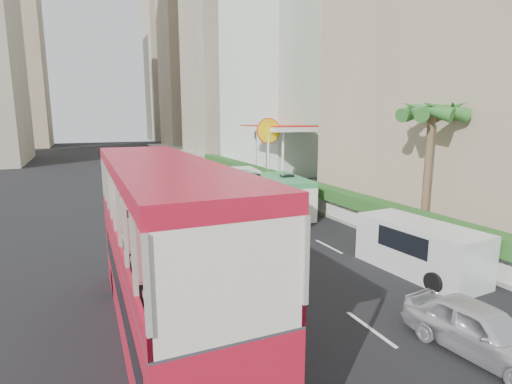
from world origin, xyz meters
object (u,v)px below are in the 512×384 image
shell_station (287,154)px  van_asset (236,214)px  minibus_near (250,202)px  panel_van_near (419,248)px  minibus_far (287,195)px  panel_van_far (246,182)px  double_decker_bus (164,252)px  car_silver_lane_a (240,256)px  car_silver_lane_b (478,354)px  palm_tree (427,175)px

shell_station → van_asset: bearing=-132.3°
minibus_near → panel_van_near: size_ratio=1.27×
minibus_far → minibus_near: bearing=-143.8°
minibus_far → panel_van_far: minibus_far is taller
double_decker_bus → minibus_far: 15.71m
double_decker_bus → van_asset: bearing=61.9°
panel_van_far → panel_van_near: bearing=-81.1°
double_decker_bus → panel_van_near: (10.27, 0.80, -1.50)m
car_silver_lane_a → minibus_near: 5.38m
car_silver_lane_a → shell_station: 21.25m
double_decker_bus → panel_van_far: (10.27, 19.35, -1.53)m
car_silver_lane_b → palm_tree: 10.92m
van_asset → minibus_near: 3.43m
panel_van_near → van_asset: bearing=100.9°
double_decker_bus → panel_van_far: double_decker_bus is taller
double_decker_bus → car_silver_lane_a: (4.33, 5.46, -2.53)m
minibus_near → shell_station: 15.98m
panel_van_near → shell_station: size_ratio=0.64×
minibus_near → minibus_far: (3.37, 1.90, -0.23)m
double_decker_bus → van_asset: double_decker_bus is taller
van_asset → panel_van_far: panel_van_far is taller
minibus_near → palm_tree: bearing=-42.1°
palm_tree → double_decker_bus: bearing=-163.8°
panel_van_near → palm_tree: (3.53, 3.20, 2.35)m
car_silver_lane_b → minibus_far: 16.37m
double_decker_bus → panel_van_near: size_ratio=2.15×
minibus_far → palm_tree: size_ratio=0.85×
car_silver_lane_b → shell_station: size_ratio=0.51×
minibus_near → panel_van_near: (3.51, -9.23, -0.42)m
panel_van_far → palm_tree: size_ratio=0.78×
double_decker_bus → car_silver_lane_a: bearing=51.6°
panel_van_far → palm_tree: 15.93m
double_decker_bus → panel_van_far: size_ratio=2.19×
double_decker_bus → shell_station: 28.02m
minibus_far → panel_van_near: bearing=-82.5°
panel_van_near → panel_van_far: bearing=86.1°
car_silver_lane_a → van_asset: (2.68, 7.67, 0.00)m
minibus_far → shell_station: shell_station is taller
car_silver_lane_a → shell_station: (11.67, 17.54, 2.75)m
car_silver_lane_b → car_silver_lane_a: bearing=101.0°
car_silver_lane_a → van_asset: 8.12m
minibus_far → car_silver_lane_a: bearing=-125.1°
van_asset → palm_tree: (6.79, -9.13, 3.38)m
minibus_near → panel_van_far: 9.96m
car_silver_lane_b → palm_tree: bearing=45.2°
panel_van_far → van_asset: bearing=-108.8°
car_silver_lane_a → shell_station: bearing=53.6°
panel_van_near → car_silver_lane_a: bearing=138.0°
minibus_far → panel_van_far: size_ratio=1.09×
double_decker_bus → minibus_near: bearing=56.0°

